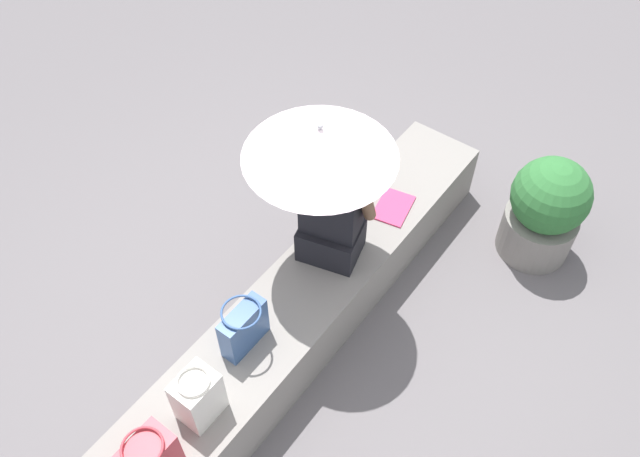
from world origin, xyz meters
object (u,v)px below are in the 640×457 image
at_px(parasol, 320,143).
at_px(planter_near, 545,210).
at_px(tote_bag_canvas, 244,327).
at_px(handbag_black, 198,397).
at_px(magazine, 393,207).
at_px(person_seated, 332,207).

height_order(parasol, planter_near, parasol).
distance_m(tote_bag_canvas, planter_near, 2.06).
bearing_deg(planter_near, tote_bag_canvas, 154.89).
relative_size(parasol, planter_near, 1.32).
xyz_separation_m(handbag_black, planter_near, (2.27, -0.79, -0.18)).
bearing_deg(magazine, planter_near, -64.22).
height_order(tote_bag_canvas, magazine, tote_bag_canvas).
relative_size(person_seated, handbag_black, 2.82).
height_order(magazine, planter_near, planter_near).
bearing_deg(planter_near, magazine, 127.34).
relative_size(magazine, planter_near, 0.37).
bearing_deg(handbag_black, parasol, 6.29).
xyz_separation_m(magazine, planter_near, (0.58, -0.76, -0.03)).
xyz_separation_m(parasol, magazine, (0.56, -0.15, -0.87)).
xyz_separation_m(tote_bag_canvas, magazine, (1.27, -0.11, -0.14)).
height_order(person_seated, planter_near, person_seated).
height_order(handbag_black, tote_bag_canvas, handbag_black).
distance_m(magazine, planter_near, 0.96).
xyz_separation_m(person_seated, handbag_black, (-1.18, -0.08, -0.23)).
relative_size(person_seated, tote_bag_canvas, 3.02).
xyz_separation_m(handbag_black, magazine, (1.69, -0.03, -0.15)).
relative_size(person_seated, planter_near, 1.20).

